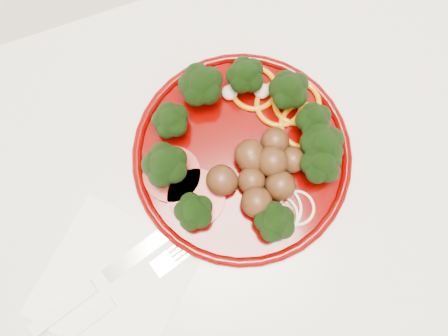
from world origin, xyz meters
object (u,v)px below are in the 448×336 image
object	(u,v)px
plate	(247,150)
napkin	(113,283)
fork	(101,311)
knife	(90,289)

from	to	relation	value
plate	napkin	size ratio (longest dim) A/B	1.72
plate	fork	distance (m)	0.28
napkin	fork	xyz separation A→B (m)	(-0.02, -0.03, 0.01)
napkin	knife	xyz separation A→B (m)	(-0.03, 0.00, 0.01)
napkin	knife	bearing A→B (deg)	173.91
plate	napkin	bearing A→B (deg)	-155.77
napkin	knife	size ratio (longest dim) A/B	0.75
plate	fork	size ratio (longest dim) A/B	1.46
knife	fork	distance (m)	0.03
plate	napkin	xyz separation A→B (m)	(-0.23, -0.10, -0.02)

